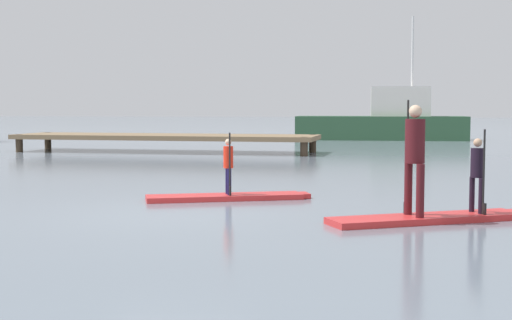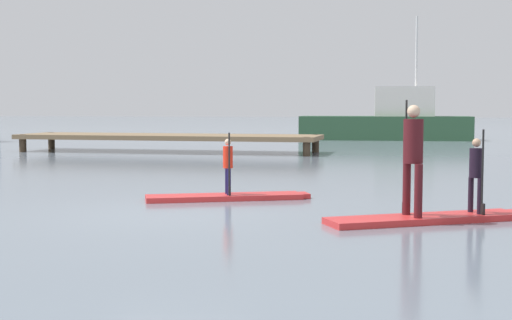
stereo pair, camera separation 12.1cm
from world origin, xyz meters
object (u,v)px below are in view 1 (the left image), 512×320
at_px(paddleboard_near, 228,197).
at_px(paddler_child_solo, 228,163).
at_px(paddleboard_far, 432,218).
at_px(paddler_adult, 415,152).
at_px(paddler_child_front, 478,171).
at_px(fishing_boat_white_large, 385,121).

distance_m(paddleboard_near, paddler_child_solo, 0.65).
bearing_deg(paddleboard_far, paddler_adult, -150.92).
height_order(paddleboard_near, paddleboard_far, same).
distance_m(paddleboard_far, paddler_child_front, 1.08).
relative_size(paddleboard_near, paddler_adult, 1.74).
xyz_separation_m(paddler_adult, paddler_child_front, (0.98, 0.55, -0.31)).
bearing_deg(paddler_adult, fishing_boat_white_large, 93.00).
distance_m(paddler_adult, fishing_boat_white_large, 28.70).
bearing_deg(fishing_boat_white_large, paddler_child_front, -84.96).
bearing_deg(paddler_child_front, paddleboard_far, -150.64).
xyz_separation_m(paddler_child_solo, paddleboard_far, (3.75, -1.86, -0.65)).
height_order(paddleboard_far, paddler_child_front, paddler_child_front).
bearing_deg(fishing_boat_white_large, paddler_child_solo, -94.23).
distance_m(paddleboard_far, fishing_boat_white_large, 28.58).
relative_size(paddler_child_solo, paddler_child_front, 0.90).
distance_m(paddler_adult, paddler_child_front, 1.16).
bearing_deg(fishing_boat_white_large, paddleboard_far, -86.43).
bearing_deg(fishing_boat_white_large, paddler_adult, -87.00).
xyz_separation_m(paddleboard_near, paddler_child_front, (4.46, -1.48, 0.72)).
height_order(paddler_adult, fishing_boat_white_large, fishing_boat_white_large).
bearing_deg(paddler_child_front, paddler_adult, -150.72).
bearing_deg(paddleboard_near, paddleboard_far, -26.53).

